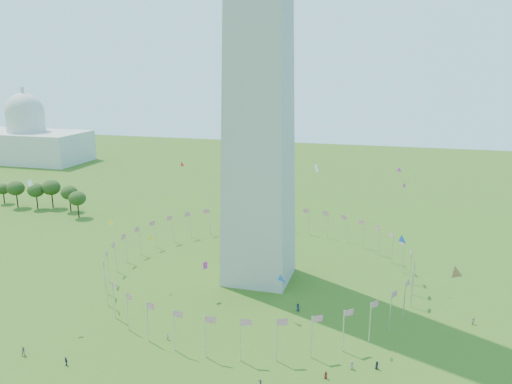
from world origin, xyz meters
TOP-DOWN VIEW (x-y plane):
  - flag_ring at (-0.00, 50.00)m, footprint 80.24×80.24m
  - capitol_building at (-180.00, 180.00)m, footprint 70.00×35.00m
  - kites_aloft at (17.56, 25.84)m, footprint 98.51×80.33m
  - tree_line_west at (-105.08, 90.86)m, footprint 55.07×15.63m

SIDE VIEW (x-z plane):
  - flag_ring at x=0.00m, z-range 0.00..9.00m
  - tree_line_west at x=-105.08m, z-range -0.46..10.94m
  - kites_aloft at x=17.56m, z-range 2.03..37.80m
  - capitol_building at x=-180.00m, z-range 0.00..46.00m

